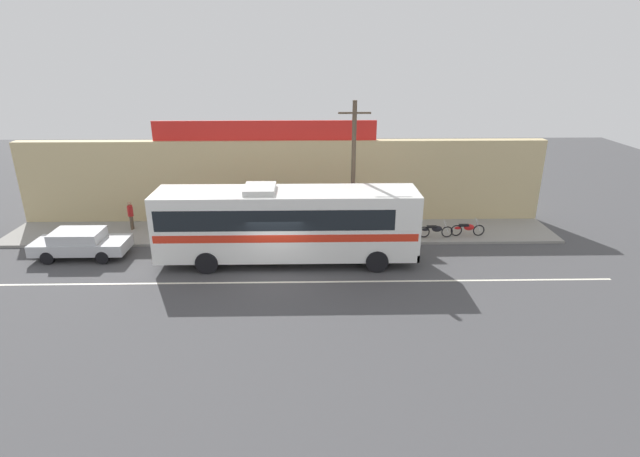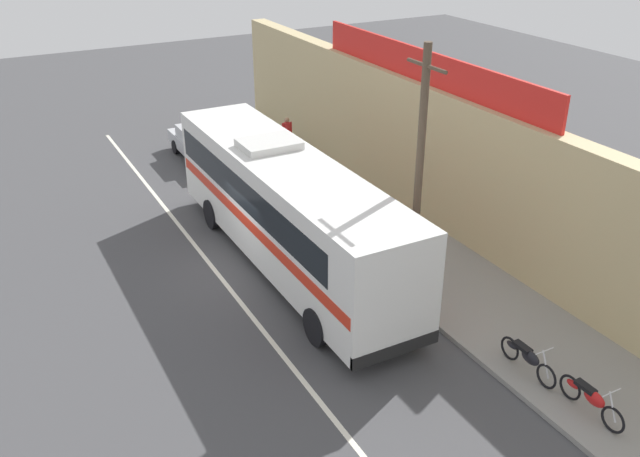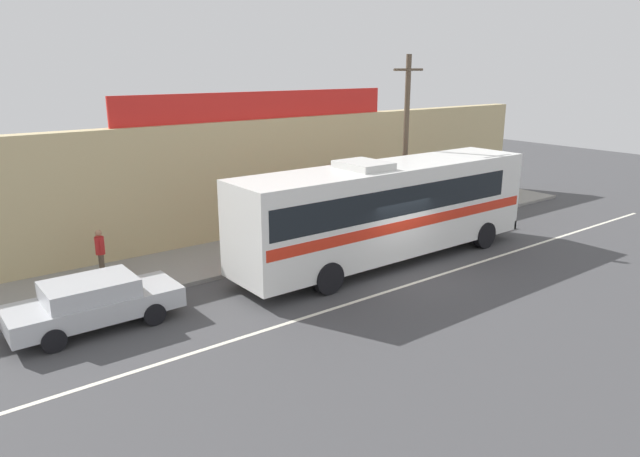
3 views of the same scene
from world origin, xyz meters
The scene contains 11 objects.
ground_plane centered at (0.00, 0.00, 0.00)m, with size 70.00×70.00×0.00m, color #444447.
sidewalk_slab centered at (0.00, 5.20, 0.07)m, with size 30.00×3.60×0.14m, color gray.
storefront_facade centered at (0.00, 7.35, 2.40)m, with size 30.00×0.70×4.80m, color tan.
storefront_billboard centered at (-0.94, 7.35, 5.35)m, with size 12.54×0.12×1.10m, color red.
road_center_stripe centered at (0.00, -0.80, 0.00)m, with size 30.00×0.14×0.01m, color silver.
intercity_bus centered at (0.40, 1.41, 2.07)m, with size 12.17×2.67×3.78m.
parked_car centered at (-9.69, 2.20, 0.74)m, with size 4.49×1.86×1.37m.
utility_pole centered at (3.76, 3.84, 3.87)m, with size 1.60×0.22×7.20m.
motorcycle_black centered at (10.03, 4.28, 0.57)m, with size 1.84×0.56×0.94m.
motorcycle_blue centered at (8.25, 4.09, 0.57)m, with size 1.86×0.56×0.94m.
pedestrian_far_right centered at (-8.40, 5.69, 1.07)m, with size 0.30×0.48×1.61m.
Camera 1 is at (1.58, -20.12, 9.75)m, focal length 27.36 mm.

